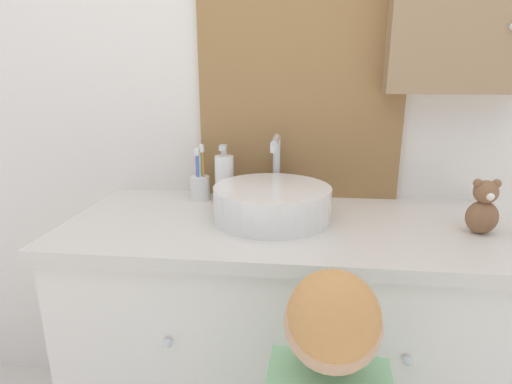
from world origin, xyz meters
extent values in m
cube|color=silver|center=(0.00, 0.63, 1.25)|extent=(3.20, 0.06, 2.50)
cube|color=olive|center=(0.02, 0.59, 1.27)|extent=(0.68, 0.02, 1.19)
cube|color=#B2C1CC|center=(0.02, 0.58, 1.27)|extent=(0.62, 0.01, 1.13)
cube|color=silver|center=(0.00, 0.32, 0.40)|extent=(1.25, 0.52, 0.81)
cube|color=beige|center=(0.00, 0.32, 0.82)|extent=(1.29, 0.56, 0.03)
sphere|color=silver|center=(-0.29, 0.05, 0.60)|extent=(0.02, 0.02, 0.02)
sphere|color=silver|center=(0.29, 0.05, 0.60)|extent=(0.02, 0.02, 0.02)
cylinder|color=white|center=(-0.05, 0.34, 0.89)|extent=(0.34, 0.34, 0.10)
cylinder|color=silver|center=(-0.05, 0.34, 0.94)|extent=(0.28, 0.28, 0.01)
cylinder|color=silver|center=(-0.05, 0.53, 0.95)|extent=(0.02, 0.02, 0.21)
cylinder|color=silver|center=(-0.05, 0.46, 1.06)|extent=(0.02, 0.15, 0.02)
cylinder|color=silver|center=(-0.05, 0.38, 1.04)|extent=(0.02, 0.02, 0.02)
sphere|color=white|center=(0.04, 0.53, 0.88)|extent=(0.05, 0.05, 0.05)
cylinder|color=silver|center=(-0.31, 0.51, 0.88)|extent=(0.07, 0.07, 0.08)
cylinder|color=orange|center=(-0.30, 0.51, 0.94)|extent=(0.01, 0.01, 0.17)
cube|color=white|center=(-0.30, 0.51, 1.02)|extent=(0.01, 0.02, 0.02)
cylinder|color=#47B26B|center=(-0.31, 0.52, 0.94)|extent=(0.01, 0.01, 0.17)
cube|color=white|center=(-0.31, 0.52, 1.02)|extent=(0.01, 0.02, 0.02)
cylinder|color=#8E56B7|center=(-0.32, 0.51, 0.93)|extent=(0.01, 0.01, 0.16)
cube|color=white|center=(-0.32, 0.51, 1.00)|extent=(0.01, 0.02, 0.02)
cylinder|color=#3884DB|center=(-0.31, 0.50, 0.93)|extent=(0.01, 0.01, 0.16)
cube|color=white|center=(-0.31, 0.50, 1.01)|extent=(0.01, 0.02, 0.02)
cylinder|color=white|center=(-0.22, 0.48, 0.92)|extent=(0.06, 0.06, 0.16)
cylinder|color=silver|center=(-0.22, 0.48, 1.01)|extent=(0.02, 0.02, 0.02)
cube|color=silver|center=(-0.22, 0.47, 1.03)|extent=(0.02, 0.03, 0.02)
sphere|color=tan|center=(0.09, -0.19, 0.85)|extent=(0.16, 0.16, 0.16)
sphere|color=tan|center=(0.08, -0.21, 0.88)|extent=(0.15, 0.15, 0.15)
cylinder|color=#7FBC89|center=(0.17, 0.00, 0.68)|extent=(0.07, 0.29, 0.05)
cylinder|color=pink|center=(0.18, 0.15, 0.72)|extent=(0.01, 0.05, 0.12)
ellipsoid|color=brown|center=(0.51, 0.28, 0.89)|extent=(0.08, 0.07, 0.09)
sphere|color=brown|center=(0.51, 0.28, 0.96)|extent=(0.06, 0.06, 0.06)
sphere|color=brown|center=(0.49, 0.28, 0.98)|extent=(0.02, 0.02, 0.02)
sphere|color=brown|center=(0.53, 0.28, 0.98)|extent=(0.02, 0.02, 0.02)
sphere|color=silver|center=(0.51, 0.26, 0.95)|extent=(0.02, 0.02, 0.02)
camera|label=1|loc=(0.02, -0.78, 1.24)|focal=28.00mm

